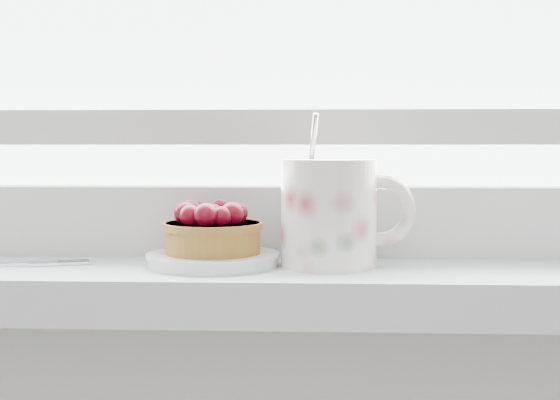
{
  "coord_description": "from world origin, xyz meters",
  "views": [
    {
      "loc": [
        0.08,
        1.17,
        1.05
      ],
      "look_at": [
        0.04,
        1.88,
        1.0
      ],
      "focal_mm": 50.0,
      "sensor_mm": 36.0,
      "label": 1
    }
  ],
  "objects": [
    {
      "name": "raspberry_tart",
      "position": [
        -0.02,
        1.89,
        0.97
      ],
      "size": [
        0.09,
        0.09,
        0.05
      ],
      "color": "brown",
      "rests_on": "saucer"
    },
    {
      "name": "saucer",
      "position": [
        -0.02,
        1.89,
        0.95
      ],
      "size": [
        0.12,
        0.12,
        0.01
      ],
      "primitive_type": "cylinder",
      "color": "silver",
      "rests_on": "windowsill"
    },
    {
      "name": "floral_mug",
      "position": [
        0.09,
        1.89,
        0.99
      ],
      "size": [
        0.13,
        0.1,
        0.14
      ],
      "color": "silver",
      "rests_on": "windowsill"
    }
  ]
}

